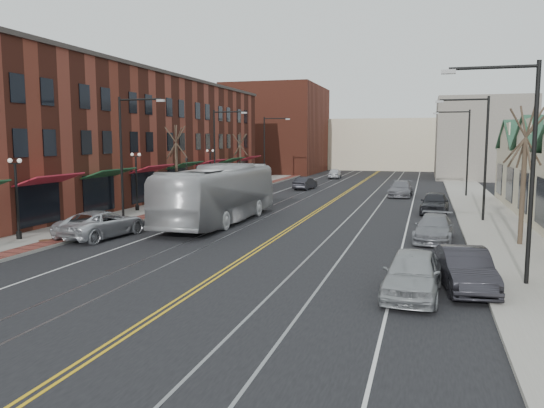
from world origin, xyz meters
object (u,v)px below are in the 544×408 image
Objects in this scene: parked_car_a at (412,273)px; parked_suv at (102,224)px; parked_car_b at (465,269)px; transit_bus at (219,194)px; parked_car_c at (434,228)px; parked_car_d at (435,203)px.

parked_suv is at bearing 161.79° from parked_car_a.
parked_car_b is (1.80, 1.34, -0.05)m from parked_car_a.
parked_car_a is at bearing 165.91° from parked_suv.
transit_bus is 2.89× the size of parked_car_a.
parked_car_b is at bearing 39.98° from parked_car_a.
parked_car_b is (14.30, -11.94, -1.13)m from transit_bus.
transit_bus is 2.82× the size of parked_car_c.
parked_car_a reaches higher than parked_suv.
transit_bus is 8.03m from parked_suv.
parked_suv is (-4.30, -6.69, -1.12)m from transit_bus.
parked_car_c is (-0.96, 9.35, -0.05)m from parked_car_b.
transit_bus reaches higher than parked_suv.
parked_suv is 18.05m from parked_car_a.
parked_car_b is at bearing -79.54° from parked_car_c.
transit_bus is 2.85× the size of parked_car_d.
parked_car_d is (0.16, 10.95, 0.11)m from parked_car_c.
parked_car_c is (0.84, 10.70, -0.10)m from parked_car_a.
parked_car_a is at bearing -151.04° from parked_car_b.
parked_car_a is 1.03× the size of parked_car_b.
parked_suv is 19.33m from parked_car_b.
transit_bus reaches higher than parked_car_a.
parked_car_a is at bearing -89.89° from parked_car_c.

